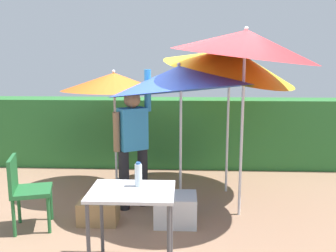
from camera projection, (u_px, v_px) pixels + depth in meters
ground_plane at (167, 209)px, 4.90m from camera, size 24.00×24.00×0.00m
hedge_row at (173, 132)px, 6.94m from camera, size 8.00×0.70×1.29m
umbrella_rainbow at (114, 82)px, 5.35m from camera, size 1.56×1.56×1.86m
umbrella_orange at (231, 61)px, 5.28m from camera, size 2.04×1.99×2.47m
umbrella_yellow at (245, 43)px, 4.37m from camera, size 1.85×1.83×2.51m
umbrella_navy at (180, 79)px, 4.79m from camera, size 1.97×1.96×2.10m
person_vendor at (133, 141)px, 4.82m from camera, size 0.51×0.38×1.88m
chair_plastic at (25, 188)px, 4.26m from camera, size 0.55×0.55×0.89m
cooler_box at (176, 209)px, 4.44m from camera, size 0.51×0.43×0.37m
crate_cardboard at (99, 212)px, 4.47m from camera, size 0.48×0.33×0.29m
folding_table at (132, 200)px, 3.40m from camera, size 0.80×0.60×0.79m
bottle_water at (138, 175)px, 3.47m from camera, size 0.07×0.07×0.24m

